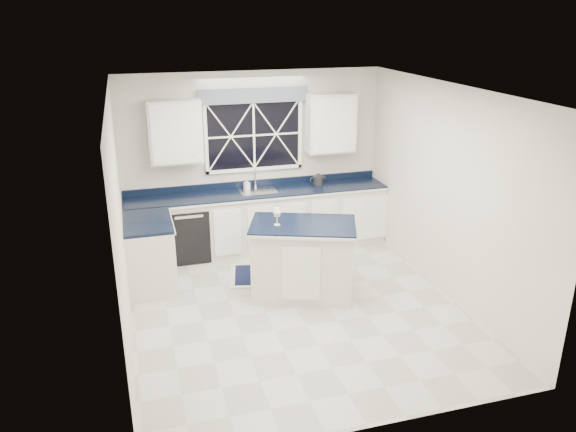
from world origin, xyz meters
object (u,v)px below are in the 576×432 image
object	(u,v)px
faucet	(256,178)
wine_glass	(277,213)
dishwasher	(188,231)
kettle	(318,179)
soap_bottle	(247,184)
island	(303,259)

from	to	relation	value
faucet	wine_glass	size ratio (longest dim) A/B	1.32
dishwasher	kettle	bearing A→B (deg)	2.64
faucet	kettle	bearing A→B (deg)	-5.72
soap_bottle	kettle	bearing A→B (deg)	-2.88
island	faucet	bearing A→B (deg)	116.68
island	soap_bottle	bearing A→B (deg)	121.61
kettle	soap_bottle	world-z (taller)	kettle
faucet	island	size ratio (longest dim) A/B	0.20
faucet	soap_bottle	distance (m)	0.17
wine_glass	island	bearing A→B (deg)	-8.06
island	kettle	world-z (taller)	kettle
kettle	island	bearing A→B (deg)	-117.77
dishwasher	kettle	world-z (taller)	kettle
wine_glass	soap_bottle	size ratio (longest dim) A/B	1.34
faucet	wine_glass	bearing A→B (deg)	-94.27
kettle	wine_glass	xyz separation A→B (m)	(-1.11, -1.65, 0.12)
island	soap_bottle	distance (m)	1.86
island	wine_glass	xyz separation A→B (m)	(-0.33, 0.05, 0.65)
dishwasher	wine_glass	size ratio (longest dim) A/B	3.58
kettle	soap_bottle	bearing A→B (deg)	174.23
dishwasher	kettle	distance (m)	2.18
soap_bottle	faucet	bearing A→B (deg)	15.47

